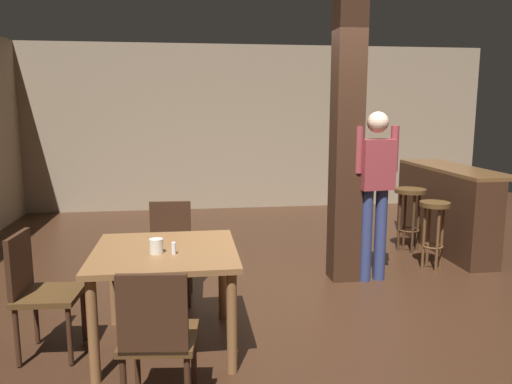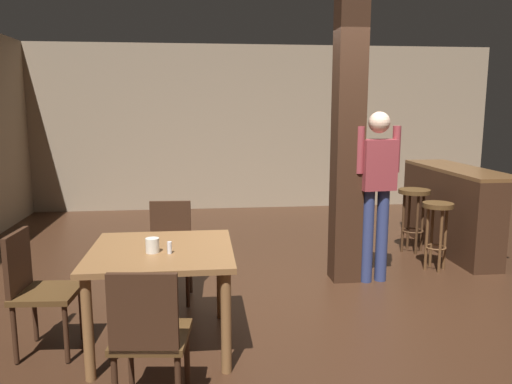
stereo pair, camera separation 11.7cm
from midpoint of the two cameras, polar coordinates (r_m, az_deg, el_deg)
The scene contains 13 objects.
ground_plane at distance 4.67m, azimuth 8.98°, elevation -12.61°, with size 10.80×10.80×0.00m, color #382114.
wall_back at distance 8.75m, azimuth 1.44°, elevation 7.34°, with size 8.00×0.10×2.80m, color gray.
pillar at distance 5.07m, azimuth 11.10°, elevation 5.41°, with size 0.28×0.28×2.80m, color #382114.
dining_table at distance 3.74m, azimuth -9.82°, elevation -8.05°, with size 1.03×1.03×0.75m.
chair_south at distance 2.97m, azimuth -11.02°, elevation -15.58°, with size 0.46×0.46×0.89m.
chair_north at distance 4.67m, azimuth -9.11°, elevation -6.05°, with size 0.44×0.44×0.89m.
chair_west at distance 3.92m, azimuth -23.05°, elevation -9.82°, with size 0.45×0.45×0.89m.
napkin_cup at distance 3.61m, azimuth -10.84°, elevation -6.01°, with size 0.10×0.10×0.10m, color silver.
salt_shaker at distance 3.56m, azimuth -8.92°, elevation -6.31°, with size 0.03×0.03×0.09m, color silver.
standing_person at distance 5.11m, azimuth 14.28°, elevation 0.84°, with size 0.47×0.24×1.72m.
bar_counter at distance 6.64m, azimuth 21.67°, elevation -1.75°, with size 0.56×1.92×1.03m.
bar_stool_near at distance 5.76m, azimuth 20.54°, elevation -3.08°, with size 0.32×0.32×0.75m.
bar_stool_mid at distance 6.38m, azimuth 18.08°, elevation -1.36°, with size 0.38×0.38×0.78m.
Camera 2 is at (-1.12, -4.17, 1.77)m, focal length 35.00 mm.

